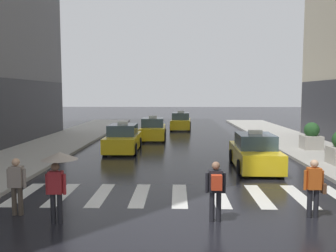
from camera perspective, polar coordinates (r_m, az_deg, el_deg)
The scene contains 11 objects.
ground_plane at distance 9.36m, azimuth 2.01°, elevation -16.48°, with size 160.00×160.00×0.00m, color black.
crosswalk_markings at distance 12.19m, azimuth 1.89°, elevation -11.21°, with size 11.30×2.80×0.01m.
taxi_lead at distance 16.73m, azimuth 13.91°, elevation -4.28°, with size 2.02×4.58×1.80m.
taxi_second at distance 21.26m, azimuth -7.31°, elevation -2.13°, with size 1.96×4.55×1.80m.
taxi_third at distance 26.51m, azimuth -2.47°, elevation -0.61°, with size 1.97×4.56×1.80m.
taxi_fourth at distance 33.67m, azimuth 2.09°, elevation 0.67°, with size 2.08×4.61×1.80m.
pedestrian_with_umbrella at distance 9.76m, azimuth -17.45°, elevation -6.50°, with size 0.96×0.96×1.94m.
pedestrian_with_backpack at distance 9.64m, azimuth 7.77°, elevation -9.78°, with size 0.55×0.43×1.65m.
pedestrian_with_handbag at distance 10.68m, azimuth 22.68°, elevation -8.86°, with size 0.60×0.24×1.65m.
pedestrian_plain_coat at distance 10.96m, azimuth -23.42°, elevation -8.50°, with size 0.55×0.24×1.65m.
planter_mid_block at distance 22.61m, azimuth 22.32°, elevation -1.66°, with size 1.10×1.10×1.60m.
Camera 1 is at (-0.09, -8.69, 3.48)m, focal length 37.44 mm.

